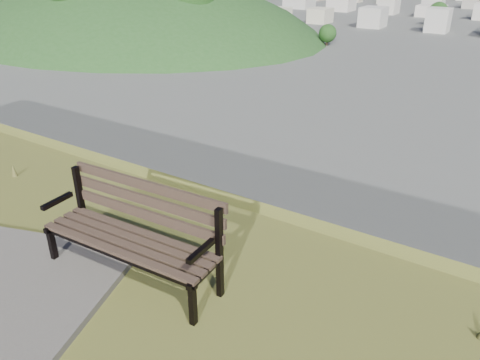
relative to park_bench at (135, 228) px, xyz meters
The scene contains 2 objects.
park_bench is the anchor object (origin of this frame).
green_wooded_hill 184.80m from the park_bench, 134.99° to the left, with size 169.56×135.65×84.78m.
Camera 1 is at (2.28, -0.45, 27.98)m, focal length 35.00 mm.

